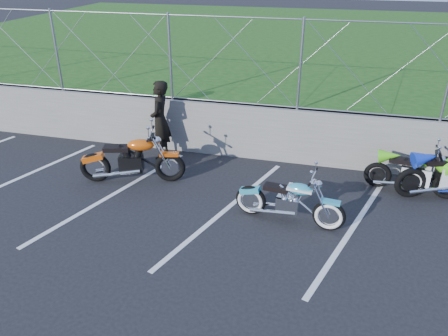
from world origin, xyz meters
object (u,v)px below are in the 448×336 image
(sportbike_green, at_px, (414,174))
(person_standing, at_px, (160,120))
(naked_orange, at_px, (134,161))
(cruiser_turquoise, at_px, (290,203))

(sportbike_green, relative_size, person_standing, 1.01)
(naked_orange, bearing_deg, sportbike_green, -5.16)
(naked_orange, height_order, person_standing, person_standing)
(cruiser_turquoise, relative_size, sportbike_green, 1.08)
(cruiser_turquoise, relative_size, naked_orange, 0.92)
(naked_orange, bearing_deg, cruiser_turquoise, -27.13)
(sportbike_green, xyz_separation_m, person_standing, (-5.67, 0.35, 0.52))
(naked_orange, bearing_deg, person_standing, 70.94)
(cruiser_turquoise, height_order, person_standing, person_standing)
(cruiser_turquoise, distance_m, person_standing, 3.99)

